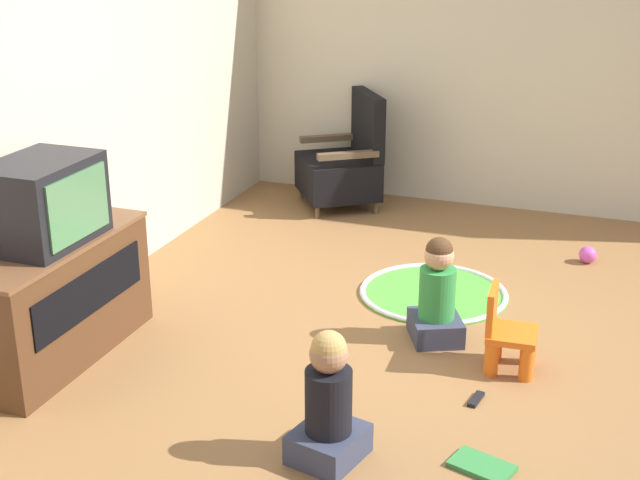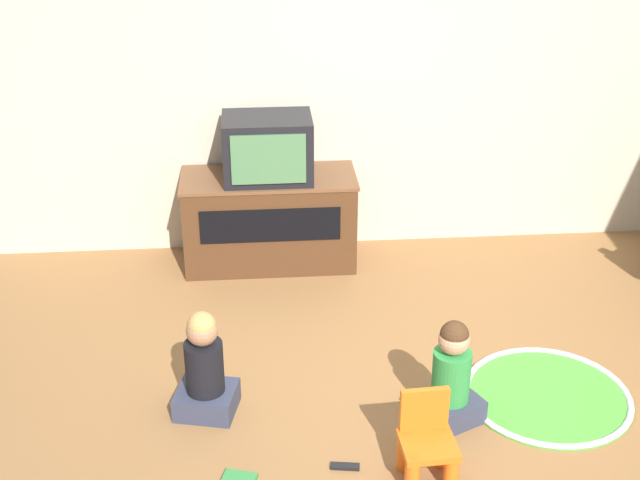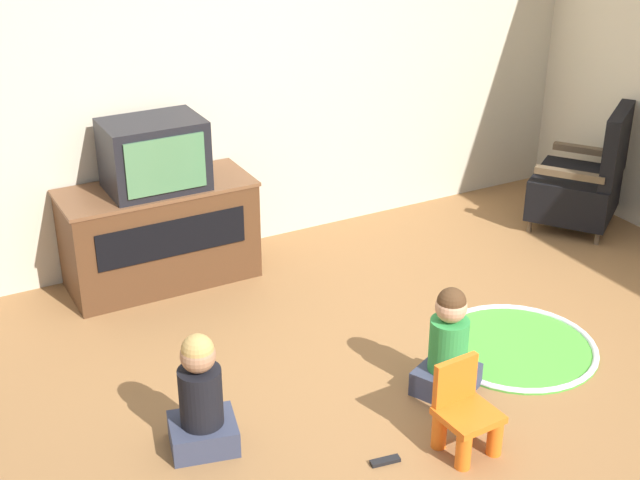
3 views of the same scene
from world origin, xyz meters
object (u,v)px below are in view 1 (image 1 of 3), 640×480
(yellow_kid_chair, at_px, (507,337))
(child_watching_left, at_px, (437,296))
(remote_control, at_px, (476,399))
(child_watching_center, at_px, (329,405))
(black_armchair, at_px, (344,165))
(toy_ball, at_px, (588,255))
(tv_cabinet, at_px, (50,297))
(television, at_px, (43,202))
(book, at_px, (482,466))

(yellow_kid_chair, height_order, child_watching_left, child_watching_left)
(remote_control, bearing_deg, child_watching_center, -28.02)
(black_armchair, height_order, child_watching_left, black_armchair)
(child_watching_left, height_order, toy_ball, child_watching_left)
(yellow_kid_chair, bearing_deg, child_watching_left, 61.20)
(child_watching_left, bearing_deg, child_watching_center, 146.61)
(black_armchair, xyz_separation_m, remote_control, (-2.79, -1.66, -0.34))
(tv_cabinet, height_order, child_watching_left, tv_cabinet)
(remote_control, bearing_deg, yellow_kid_chair, 177.12)
(television, relative_size, child_watching_left, 0.98)
(television, height_order, black_armchair, television)
(child_watching_left, relative_size, book, 2.00)
(black_armchair, height_order, remote_control, black_armchair)
(child_watching_center, bearing_deg, book, -63.83)
(tv_cabinet, height_order, remote_control, tv_cabinet)
(toy_ball, height_order, book, toy_ball)
(tv_cabinet, relative_size, toy_ball, 10.33)
(tv_cabinet, distance_m, child_watching_left, 2.18)
(book, bearing_deg, child_watching_left, -50.38)
(child_watching_center, distance_m, toy_ball, 3.03)
(yellow_kid_chair, xyz_separation_m, child_watching_center, (-1.13, 0.63, 0.09))
(television, xyz_separation_m, toy_ball, (2.46, -2.68, -0.85))
(child_watching_left, bearing_deg, tv_cabinet, 89.76)
(tv_cabinet, xyz_separation_m, toy_ball, (2.46, -2.71, -0.29))
(child_watching_left, bearing_deg, book, 177.04)
(black_armchair, height_order, book, black_armchair)
(child_watching_left, height_order, child_watching_center, child_watching_center)
(yellow_kid_chair, distance_m, remote_control, 0.45)
(toy_ball, height_order, remote_control, toy_ball)
(book, xyz_separation_m, remote_control, (0.57, 0.14, -0.00))
(yellow_kid_chair, distance_m, child_watching_center, 1.30)
(child_watching_left, bearing_deg, black_armchair, 5.30)
(book, bearing_deg, yellow_kid_chair, -69.92)
(black_armchair, bearing_deg, toy_ball, 37.47)
(toy_ball, bearing_deg, television, 132.54)
(toy_ball, relative_size, remote_control, 0.79)
(tv_cabinet, xyz_separation_m, black_armchair, (3.11, -0.67, -0.00))
(yellow_kid_chair, xyz_separation_m, remote_control, (-0.40, 0.08, -0.18))
(black_armchair, bearing_deg, yellow_kid_chair, 1.07)
(child_watching_left, distance_m, toy_ball, 1.72)
(television, xyz_separation_m, book, (-0.26, -2.43, -0.90))
(child_watching_center, xyz_separation_m, remote_control, (0.73, -0.54, -0.27))
(yellow_kid_chair, relative_size, child_watching_left, 0.74)
(yellow_kid_chair, relative_size, toy_ball, 3.83)
(yellow_kid_chair, bearing_deg, toy_ball, -12.92)
(child_watching_center, bearing_deg, remote_control, -23.52)
(yellow_kid_chair, height_order, book, yellow_kid_chair)
(book, relative_size, remote_control, 2.04)
(child_watching_left, height_order, book, child_watching_left)
(black_armchair, height_order, child_watching_center, black_armchair)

